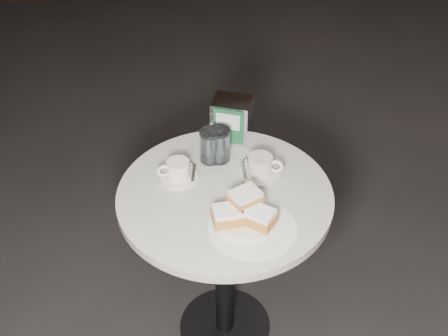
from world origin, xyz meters
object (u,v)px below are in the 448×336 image
(beignet_plate, at_px, (244,213))
(water_glass_right, at_px, (219,145))
(coffee_cup_left, at_px, (178,171))
(water_glass_left, at_px, (210,146))
(cafe_table, at_px, (225,235))
(napkin_dispenser, at_px, (232,119))
(coffee_cup_right, at_px, (260,167))

(beignet_plate, relative_size, water_glass_right, 1.87)
(coffee_cup_left, height_order, water_glass_left, water_glass_left)
(coffee_cup_left, bearing_deg, beignet_plate, -56.37)
(cafe_table, xyz_separation_m, beignet_plate, (0.04, -0.14, 0.23))
(coffee_cup_left, bearing_deg, cafe_table, -37.58)
(coffee_cup_left, bearing_deg, water_glass_left, 30.58)
(napkin_dispenser, bearing_deg, cafe_table, -80.24)
(coffee_cup_left, relative_size, coffee_cup_right, 0.80)
(cafe_table, relative_size, napkin_dispenser, 4.52)
(beignet_plate, bearing_deg, coffee_cup_right, 66.14)
(water_glass_left, xyz_separation_m, napkin_dispenser, (0.09, 0.12, 0.02))
(beignet_plate, distance_m, coffee_cup_left, 0.29)
(beignet_plate, relative_size, napkin_dispenser, 1.38)
(coffee_cup_right, distance_m, water_glass_left, 0.19)
(napkin_dispenser, bearing_deg, coffee_cup_right, -51.80)
(beignet_plate, relative_size, coffee_cup_right, 1.29)
(cafe_table, xyz_separation_m, napkin_dispenser, (0.07, 0.30, 0.28))
(coffee_cup_left, xyz_separation_m, water_glass_right, (0.15, 0.08, 0.03))
(water_glass_left, distance_m, water_glass_right, 0.03)
(coffee_cup_left, distance_m, water_glass_left, 0.15)
(water_glass_right, bearing_deg, beignet_plate, -84.27)
(cafe_table, height_order, beignet_plate, beignet_plate)
(coffee_cup_left, bearing_deg, water_glass_right, 24.91)
(water_glass_right, bearing_deg, napkin_dispenser, 62.21)
(coffee_cup_left, distance_m, water_glass_right, 0.17)
(coffee_cup_right, relative_size, water_glass_left, 1.47)
(cafe_table, bearing_deg, water_glass_right, 88.23)
(water_glass_right, bearing_deg, water_glass_left, -179.87)
(beignet_plate, distance_m, coffee_cup_right, 0.23)
(water_glass_right, relative_size, napkin_dispenser, 0.74)
(beignet_plate, bearing_deg, coffee_cup_left, 127.70)
(coffee_cup_left, distance_m, napkin_dispenser, 0.30)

